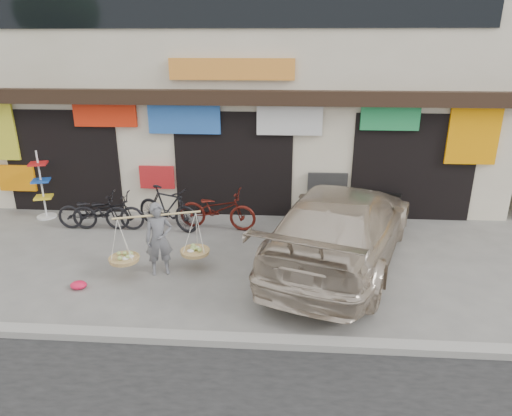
# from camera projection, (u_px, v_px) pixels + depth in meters

# --- Properties ---
(ground) EXTENTS (70.00, 70.00, 0.00)m
(ground) POSITION_uv_depth(u_px,v_px,m) (214.00, 278.00, 8.84)
(ground) COLOR slate
(ground) RESTS_ON ground
(kerb) EXTENTS (70.00, 0.25, 0.12)m
(kerb) POSITION_uv_depth(u_px,v_px,m) (193.00, 338.00, 6.95)
(kerb) COLOR gray
(kerb) RESTS_ON ground
(shophouse_block) EXTENTS (14.00, 6.32, 7.00)m
(shophouse_block) POSITION_uv_depth(u_px,v_px,m) (244.00, 72.00, 13.67)
(shophouse_block) COLOR beige
(shophouse_block) RESTS_ON ground
(street_vendor) EXTENTS (1.85, 0.98, 1.46)m
(street_vendor) POSITION_uv_depth(u_px,v_px,m) (159.00, 242.00, 8.81)
(street_vendor) COLOR slate
(street_vendor) RESTS_ON ground
(bike_0) EXTENTS (1.78, 0.66, 0.92)m
(bike_0) POSITION_uv_depth(u_px,v_px,m) (108.00, 211.00, 10.99)
(bike_0) COLOR black
(bike_0) RESTS_ON ground
(bike_1) EXTENTS (1.84, 1.20, 1.08)m
(bike_1) POSITION_uv_depth(u_px,v_px,m) (168.00, 208.00, 10.99)
(bike_1) COLOR black
(bike_1) RESTS_ON ground
(bike_2) EXTENTS (1.96, 0.89, 1.00)m
(bike_2) POSITION_uv_depth(u_px,v_px,m) (217.00, 209.00, 11.03)
(bike_2) COLOR #4F130D
(bike_2) RESTS_ON ground
(bike_3) EXTENTS (1.78, 0.66, 0.92)m
(bike_3) POSITION_uv_depth(u_px,v_px,m) (93.00, 211.00, 11.02)
(bike_3) COLOR black
(bike_3) RESTS_ON ground
(suv) EXTENTS (3.97, 5.96, 1.60)m
(suv) POSITION_uv_depth(u_px,v_px,m) (342.00, 225.00, 9.28)
(suv) COLOR beige
(suv) RESTS_ON ground
(display_rack) EXTENTS (0.53, 0.53, 1.77)m
(display_rack) POSITION_uv_depth(u_px,v_px,m) (43.00, 191.00, 11.66)
(display_rack) COLOR silver
(display_rack) RESTS_ON ground
(red_bag) EXTENTS (0.31, 0.25, 0.14)m
(red_bag) POSITION_uv_depth(u_px,v_px,m) (79.00, 285.00, 8.45)
(red_bag) COLOR #EB163F
(red_bag) RESTS_ON ground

